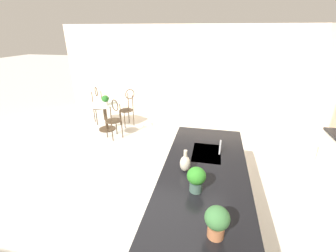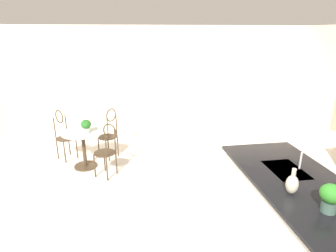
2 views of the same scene
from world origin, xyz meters
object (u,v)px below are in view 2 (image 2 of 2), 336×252
Objects in this scene: potted_plant_counter_near at (331,197)px; vase_on_counter at (292,184)px; bistro_table at (84,146)px; chair_toward_desk at (109,131)px; potted_plant_on_table at (86,126)px; chair_by_island at (64,132)px; chair_near_window at (107,148)px.

potted_plant_counter_near is 0.39m from vase_on_counter.
chair_toward_desk is (-0.43, 0.48, 0.13)m from bistro_table.
potted_plant_counter_near and vase_on_counter have the same top height.
potted_plant_on_table is 0.92× the size of potted_plant_counter_near.
potted_plant_counter_near is (3.20, 2.70, 0.64)m from bistro_table.
potted_plant_counter_near is at bearing 25.43° from vase_on_counter.
chair_by_island is 1.00× the size of chair_toward_desk.
chair_toward_desk reaches higher than potted_plant_on_table.
chair_near_window reaches higher than bistro_table.
chair_by_island is 0.87m from potted_plant_on_table.
bistro_table is 0.77× the size of chair_toward_desk.
chair_by_island is 0.93m from chair_toward_desk.
chair_toward_desk is at bearing 144.48° from potted_plant_on_table.
chair_toward_desk is 3.90m from vase_on_counter.
bistro_table is at bearing -139.80° from potted_plant_counter_near.
vase_on_counter is at bearing 41.61° from potted_plant_on_table.
chair_near_window is 0.89m from chair_toward_desk.
chair_near_window and chair_by_island have the same top height.
bistro_table is 0.68m from chair_by_island.
chair_near_window is at bearing -0.21° from chair_toward_desk.
chair_near_window is at bearing -139.12° from vase_on_counter.
potted_plant_on_table is at bearing -35.52° from chair_toward_desk.
potted_plant_counter_near is at bearing 40.08° from potted_plant_on_table.
chair_by_island is 4.88m from potted_plant_counter_near.
chair_toward_desk is at bearing 86.27° from chair_by_island.
chair_toward_desk is (-0.89, 0.00, 0.00)m from chair_near_window.
vase_on_counter reaches higher than potted_plant_on_table.
potted_plant_on_table is 4.05m from potted_plant_counter_near.
potted_plant_counter_near is (3.10, 2.61, 0.19)m from potted_plant_on_table.
vase_on_counter is (2.85, 2.54, 0.58)m from bistro_table.
vase_on_counter is at bearing 41.69° from bistro_table.
chair_near_window is 0.61m from potted_plant_on_table.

